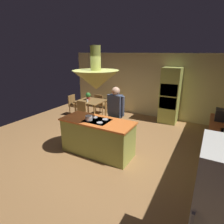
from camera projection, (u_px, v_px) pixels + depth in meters
ground at (102, 149)px, 5.13m from camera, size 8.16×8.16×0.00m
wall_back at (146, 85)px, 7.59m from camera, size 6.80×0.10×2.55m
kitchen_island at (98, 137)px, 4.81m from camera, size 1.92×0.80×0.95m
counter_run_right at (222, 150)px, 4.17m from camera, size 0.73×2.52×0.93m
oven_tower at (170, 96)px, 6.82m from camera, size 0.66×0.62×2.07m
dining_table at (91, 103)px, 7.28m from camera, size 1.00×0.93×0.76m
person_at_island at (116, 113)px, 5.13m from camera, size 0.53×0.23×1.70m
range_hood at (96, 79)px, 4.34m from camera, size 1.10×1.10×1.00m
pendant_light_over_table at (90, 72)px, 6.90m from camera, size 0.32×0.32×0.82m
chair_facing_island at (80, 111)px, 6.76m from camera, size 0.40×0.40×0.87m
chair_by_back_wall at (100, 103)px, 7.90m from camera, size 0.40×0.40×0.87m
chair_at_corner at (74, 104)px, 7.73m from camera, size 0.40×0.40×0.87m
potted_plant_on_table at (88, 96)px, 7.30m from camera, size 0.20×0.20×0.30m
cup_on_table at (87, 101)px, 7.03m from camera, size 0.07×0.07×0.09m
cooking_pot_on_cooktop at (89, 118)px, 4.61m from camera, size 0.18×0.18×0.12m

